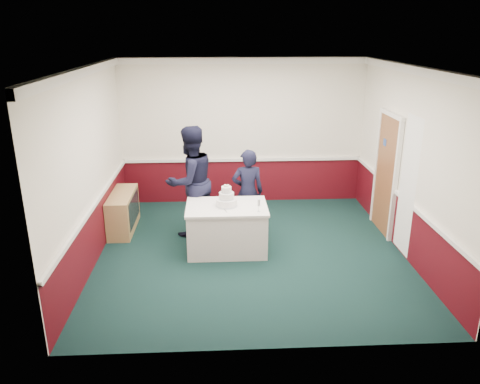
{
  "coord_description": "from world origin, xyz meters",
  "views": [
    {
      "loc": [
        -0.55,
        -7.01,
        3.51
      ],
      "look_at": [
        -0.19,
        -0.1,
        1.1
      ],
      "focal_mm": 35.0,
      "sensor_mm": 36.0,
      "label": 1
    }
  ],
  "objects_px": {
    "cake_table": "(227,228)",
    "person_man": "(191,181)",
    "champagne_flute": "(259,203)",
    "sideboard": "(123,212)",
    "wedding_cake": "(227,199)",
    "cake_knife": "(225,210)",
    "person_woman": "(248,192)"
  },
  "relations": [
    {
      "from": "champagne_flute",
      "to": "person_woman",
      "type": "xyz_separation_m",
      "value": [
        -0.11,
        0.97,
        -0.15
      ]
    },
    {
      "from": "cake_table",
      "to": "person_man",
      "type": "relative_size",
      "value": 0.67
    },
    {
      "from": "person_woman",
      "to": "cake_table",
      "type": "bearing_deg",
      "value": 56.44
    },
    {
      "from": "sideboard",
      "to": "wedding_cake",
      "type": "xyz_separation_m",
      "value": [
        1.88,
        -0.95,
        0.55
      ]
    },
    {
      "from": "cake_knife",
      "to": "sideboard",
      "type": "bearing_deg",
      "value": 133.27
    },
    {
      "from": "sideboard",
      "to": "person_man",
      "type": "xyz_separation_m",
      "value": [
        1.26,
        -0.23,
        0.63
      ]
    },
    {
      "from": "cake_table",
      "to": "champagne_flute",
      "type": "bearing_deg",
      "value": -29.25
    },
    {
      "from": "cake_table",
      "to": "sideboard",
      "type": "bearing_deg",
      "value": 153.18
    },
    {
      "from": "cake_knife",
      "to": "person_man",
      "type": "bearing_deg",
      "value": 107.48
    },
    {
      "from": "champagne_flute",
      "to": "sideboard",
      "type": "bearing_deg",
      "value": 152.66
    },
    {
      "from": "cake_knife",
      "to": "person_woman",
      "type": "bearing_deg",
      "value": 49.74
    },
    {
      "from": "wedding_cake",
      "to": "champagne_flute",
      "type": "bearing_deg",
      "value": -29.25
    },
    {
      "from": "champagne_flute",
      "to": "person_woman",
      "type": "bearing_deg",
      "value": 96.41
    },
    {
      "from": "sideboard",
      "to": "person_man",
      "type": "height_order",
      "value": "person_man"
    },
    {
      "from": "sideboard",
      "to": "cake_table",
      "type": "xyz_separation_m",
      "value": [
        1.88,
        -0.95,
        0.05
      ]
    },
    {
      "from": "sideboard",
      "to": "cake_knife",
      "type": "height_order",
      "value": "cake_knife"
    },
    {
      "from": "cake_table",
      "to": "person_woman",
      "type": "xyz_separation_m",
      "value": [
        0.39,
        0.69,
        0.38
      ]
    },
    {
      "from": "cake_knife",
      "to": "person_woman",
      "type": "xyz_separation_m",
      "value": [
        0.42,
        0.89,
        -0.01
      ]
    },
    {
      "from": "cake_knife",
      "to": "person_woman",
      "type": "relative_size",
      "value": 0.14
    },
    {
      "from": "wedding_cake",
      "to": "cake_knife",
      "type": "xyz_separation_m",
      "value": [
        -0.03,
        -0.2,
        -0.11
      ]
    },
    {
      "from": "wedding_cake",
      "to": "person_man",
      "type": "relative_size",
      "value": 0.18
    },
    {
      "from": "sideboard",
      "to": "cake_table",
      "type": "distance_m",
      "value": 2.1
    },
    {
      "from": "cake_table",
      "to": "wedding_cake",
      "type": "distance_m",
      "value": 0.5
    },
    {
      "from": "cake_table",
      "to": "wedding_cake",
      "type": "xyz_separation_m",
      "value": [
        0.0,
        0.0,
        0.5
      ]
    },
    {
      "from": "sideboard",
      "to": "person_woman",
      "type": "bearing_deg",
      "value": -6.59
    },
    {
      "from": "wedding_cake",
      "to": "cake_knife",
      "type": "relative_size",
      "value": 1.65
    },
    {
      "from": "person_man",
      "to": "person_woman",
      "type": "bearing_deg",
      "value": 140.82
    },
    {
      "from": "sideboard",
      "to": "cake_knife",
      "type": "bearing_deg",
      "value": -31.88
    },
    {
      "from": "champagne_flute",
      "to": "person_woman",
      "type": "relative_size",
      "value": 0.13
    },
    {
      "from": "sideboard",
      "to": "wedding_cake",
      "type": "distance_m",
      "value": 2.17
    },
    {
      "from": "cake_table",
      "to": "person_man",
      "type": "bearing_deg",
      "value": 130.37
    },
    {
      "from": "person_man",
      "to": "champagne_flute",
      "type": "bearing_deg",
      "value": 100.79
    }
  ]
}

